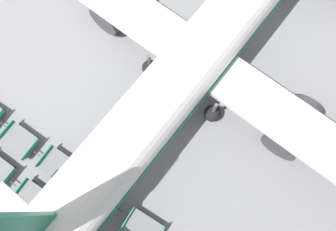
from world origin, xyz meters
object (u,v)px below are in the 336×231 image
(baggage_dolly_row_mid_a_col_d, at_px, (34,199))
(baggage_dolly_row_mid_a_col_e, at_px, (74,231))
(baggage_dolly_row_mid_b_col_d, at_px, (59,166))
(airplane, at_px, (207,46))
(baggage_dolly_row_mid_b_col_e, at_px, (100,196))
(baggage_dolly_row_mid_b_col_f, at_px, (142,229))
(baggage_dolly_row_mid_b_col_c, at_px, (19,141))

(baggage_dolly_row_mid_a_col_d, distance_m, baggage_dolly_row_mid_a_col_e, 3.53)
(baggage_dolly_row_mid_b_col_d, bearing_deg, baggage_dolly_row_mid_a_col_e, -28.54)
(baggage_dolly_row_mid_a_col_d, bearing_deg, airplane, 83.22)
(baggage_dolly_row_mid_a_col_e, height_order, baggage_dolly_row_mid_b_col_e, same)
(baggage_dolly_row_mid_a_col_d, xyz_separation_m, baggage_dolly_row_mid_b_col_f, (6.64, 3.60, 0.00))
(baggage_dolly_row_mid_b_col_d, relative_size, baggage_dolly_row_mid_b_col_f, 1.00)
(baggage_dolly_row_mid_b_col_f, bearing_deg, baggage_dolly_row_mid_a_col_e, -135.17)
(baggage_dolly_row_mid_b_col_c, xyz_separation_m, baggage_dolly_row_mid_b_col_e, (6.87, 1.25, 0.00))
(baggage_dolly_row_mid_a_col_e, bearing_deg, airplane, 96.67)
(airplane, bearing_deg, baggage_dolly_row_mid_a_col_e, -83.33)
(baggage_dolly_row_mid_b_col_e, bearing_deg, airplane, 96.15)
(baggage_dolly_row_mid_a_col_d, bearing_deg, baggage_dolly_row_mid_b_col_e, 45.93)
(baggage_dolly_row_mid_b_col_e, bearing_deg, baggage_dolly_row_mid_b_col_f, 6.76)
(airplane, relative_size, baggage_dolly_row_mid_b_col_c, 11.40)
(baggage_dolly_row_mid_a_col_e, relative_size, baggage_dolly_row_mid_b_col_f, 1.00)
(baggage_dolly_row_mid_a_col_d, relative_size, baggage_dolly_row_mid_a_col_e, 1.00)
(airplane, xyz_separation_m, baggage_dolly_row_mid_b_col_d, (-2.23, -12.46, -2.84))
(baggage_dolly_row_mid_a_col_d, height_order, baggage_dolly_row_mid_b_col_d, same)
(baggage_dolly_row_mid_b_col_c, bearing_deg, baggage_dolly_row_mid_a_col_e, -11.21)
(airplane, distance_m, baggage_dolly_row_mid_b_col_c, 14.58)
(baggage_dolly_row_mid_b_col_c, bearing_deg, baggage_dolly_row_mid_b_col_f, 9.11)
(baggage_dolly_row_mid_a_col_e, height_order, baggage_dolly_row_mid_b_col_d, same)
(baggage_dolly_row_mid_a_col_d, height_order, baggage_dolly_row_mid_b_col_f, same)
(baggage_dolly_row_mid_a_col_d, height_order, baggage_dolly_row_mid_a_col_e, same)
(baggage_dolly_row_mid_b_col_c, height_order, baggage_dolly_row_mid_b_col_f, same)
(baggage_dolly_row_mid_a_col_d, relative_size, baggage_dolly_row_mid_b_col_e, 1.00)
(airplane, relative_size, baggage_dolly_row_mid_b_col_e, 11.36)
(baggage_dolly_row_mid_a_col_d, relative_size, baggage_dolly_row_mid_b_col_f, 1.00)
(baggage_dolly_row_mid_b_col_d, bearing_deg, baggage_dolly_row_mid_b_col_c, -168.27)
(airplane, distance_m, baggage_dolly_row_mid_b_col_f, 12.79)
(baggage_dolly_row_mid_a_col_e, bearing_deg, baggage_dolly_row_mid_b_col_f, 44.83)
(baggage_dolly_row_mid_b_col_e, height_order, baggage_dolly_row_mid_b_col_f, same)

